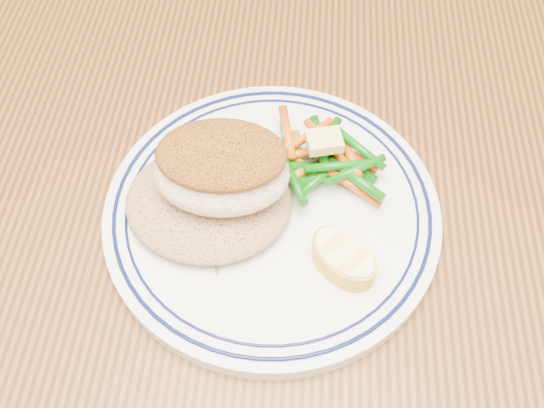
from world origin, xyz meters
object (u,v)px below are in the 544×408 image
at_px(rice_pilaf, 209,199).
at_px(vegetable_pile, 323,159).
at_px(dining_table, 228,277).
at_px(plate, 272,211).
at_px(lemon_wedge, 344,257).
at_px(fish_fillet, 221,168).

height_order(rice_pilaf, vegetable_pile, vegetable_pile).
xyz_separation_m(dining_table, plate, (0.04, 0.01, 0.11)).
height_order(plate, rice_pilaf, rice_pilaf).
relative_size(rice_pilaf, vegetable_pile, 1.21).
distance_m(dining_table, lemon_wedge, 0.16).
bearing_deg(lemon_wedge, rice_pilaf, 157.45).
xyz_separation_m(rice_pilaf, lemon_wedge, (0.10, -0.04, -0.00)).
bearing_deg(plate, dining_table, -170.54).
distance_m(plate, vegetable_pile, 0.06).
distance_m(rice_pilaf, lemon_wedge, 0.11).
xyz_separation_m(plate, rice_pilaf, (-0.05, -0.00, 0.02)).
height_order(rice_pilaf, lemon_wedge, rice_pilaf).
bearing_deg(fish_fillet, plate, -3.55).
distance_m(vegetable_pile, lemon_wedge, 0.09).
xyz_separation_m(fish_fillet, vegetable_pile, (0.07, 0.04, -0.03)).
relative_size(fish_fillet, vegetable_pile, 0.97).
bearing_deg(lemon_wedge, vegetable_pile, 101.55).
relative_size(plate, fish_fillet, 2.56).
bearing_deg(vegetable_pile, lemon_wedge, -78.45).
distance_m(plate, lemon_wedge, 0.07).
distance_m(rice_pilaf, vegetable_pile, 0.10).
xyz_separation_m(dining_table, rice_pilaf, (-0.01, 0.00, 0.12)).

